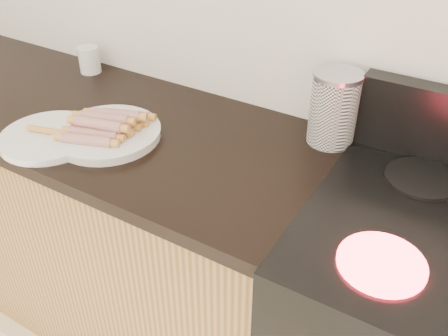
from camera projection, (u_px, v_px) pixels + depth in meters
The scene contains 10 objects.
cabinet_base at pixel (45, 196), 1.97m from camera, with size 2.20×0.59×0.86m, color #A57D46.
counter_slab at pixel (18, 93), 1.71m from camera, with size 2.20×0.62×0.04m, color black.
burner_near_left at pixel (381, 263), 1.01m from camera, with size 0.18×0.18×0.01m, color #FF1E2D.
burner_far_left at pixel (422, 178), 1.24m from camera, with size 0.18×0.18×0.01m, color black.
main_plate at pixel (108, 134), 1.43m from camera, with size 0.30×0.30×0.02m, color white.
side_plate at pixel (49, 137), 1.42m from camera, with size 0.28×0.28×0.02m, color white.
hotdog_pile at pixel (106, 124), 1.41m from camera, with size 0.15×0.23×0.06m.
plain_sausages at pixel (48, 131), 1.41m from camera, with size 0.13×0.05×0.02m.
canister at pixel (334, 108), 1.36m from camera, with size 0.13×0.13×0.21m.
mug at pixel (89, 60), 1.78m from camera, with size 0.07×0.07×0.09m, color white.
Camera 1 is at (0.71, 0.73, 1.65)m, focal length 40.00 mm.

